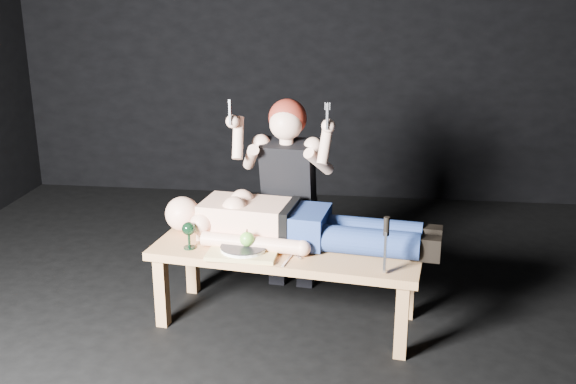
% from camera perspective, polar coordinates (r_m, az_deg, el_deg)
% --- Properties ---
extents(ground, '(5.00, 5.00, 0.00)m').
position_cam_1_polar(ground, '(3.72, -2.38, -12.00)').
color(ground, black).
rests_on(ground, ground).
extents(back_wall, '(5.00, 0.00, 5.00)m').
position_cam_1_polar(back_wall, '(5.72, 1.60, 14.28)').
color(back_wall, black).
rests_on(back_wall, ground).
extents(table, '(1.51, 0.73, 0.45)m').
position_cam_1_polar(table, '(3.73, -0.09, -7.94)').
color(table, '#A47949').
rests_on(table, ground).
extents(lying_man, '(1.46, 0.62, 0.26)m').
position_cam_1_polar(lying_man, '(3.67, 0.91, -2.43)').
color(lying_man, '#F5B799').
rests_on(lying_man, table).
extents(kneeling_woman, '(0.73, 0.80, 1.23)m').
position_cam_1_polar(kneeling_woman, '(4.02, 0.27, -0.01)').
color(kneeling_woman, black).
rests_on(kneeling_woman, ground).
extents(serving_tray, '(0.38, 0.28, 0.02)m').
position_cam_1_polar(serving_tray, '(3.56, -3.82, -5.12)').
color(serving_tray, tan).
rests_on(serving_tray, table).
extents(plate, '(0.25, 0.25, 0.02)m').
position_cam_1_polar(plate, '(3.55, -3.82, -4.81)').
color(plate, white).
rests_on(plate, serving_tray).
extents(apple, '(0.08, 0.08, 0.08)m').
position_cam_1_polar(apple, '(3.54, -3.52, -4.04)').
color(apple, green).
rests_on(apple, plate).
extents(goblet, '(0.08, 0.08, 0.15)m').
position_cam_1_polar(goblet, '(3.64, -8.48, -3.69)').
color(goblet, black).
rests_on(goblet, table).
extents(fork_flat, '(0.03, 0.16, 0.01)m').
position_cam_1_polar(fork_flat, '(3.56, -5.60, -5.30)').
color(fork_flat, '#B2B2B7').
rests_on(fork_flat, table).
extents(knife_flat, '(0.04, 0.15, 0.01)m').
position_cam_1_polar(knife_flat, '(3.46, -0.08, -5.89)').
color(knife_flat, '#B2B2B7').
rests_on(knife_flat, table).
extents(spoon_flat, '(0.11, 0.13, 0.01)m').
position_cam_1_polar(spoon_flat, '(3.54, 0.47, -5.34)').
color(spoon_flat, '#B2B2B7').
rests_on(spoon_flat, table).
extents(carving_knife, '(0.04, 0.05, 0.30)m').
position_cam_1_polar(carving_knife, '(3.30, 8.36, -4.56)').
color(carving_knife, '#B2B2B7').
rests_on(carving_knife, table).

